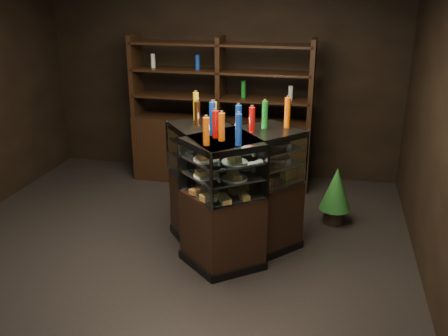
{
  "coord_description": "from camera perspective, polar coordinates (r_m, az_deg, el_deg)",
  "views": [
    {
      "loc": [
        1.57,
        -4.34,
        2.63
      ],
      "look_at": [
        0.58,
        0.03,
        0.97
      ],
      "focal_mm": 40.0,
      "sensor_mm": 36.0,
      "label": 1
    }
  ],
  "objects": [
    {
      "name": "ground",
      "position": [
        5.31,
        -6.32,
        -9.48
      ],
      "size": [
        5.0,
        5.0,
        0.0
      ],
      "primitive_type": "plane",
      "color": "black",
      "rests_on": "ground"
    },
    {
      "name": "room_shell",
      "position": [
        4.67,
        -7.25,
        11.68
      ],
      "size": [
        5.02,
        5.02,
        3.01
      ],
      "color": "black",
      "rests_on": "ground"
    },
    {
      "name": "display_case",
      "position": [
        5.1,
        0.55,
        -5.14
      ],
      "size": [
        1.51,
        1.3,
        1.29
      ],
      "rotation": [
        0.0,
        0.0,
        -0.03
      ],
      "color": "black",
      "rests_on": "ground"
    },
    {
      "name": "food_display",
      "position": [
        4.88,
        0.56,
        0.65
      ],
      "size": [
        1.14,
        0.96,
        0.41
      ],
      "color": "#DD944F",
      "rests_on": "display_case"
    },
    {
      "name": "bottles_top",
      "position": [
        4.76,
        0.59,
        5.68
      ],
      "size": [
        0.97,
        0.82,
        0.3
      ],
      "color": "black",
      "rests_on": "display_case"
    },
    {
      "name": "potted_conifer",
      "position": [
        5.84,
        12.7,
        -2.24
      ],
      "size": [
        0.36,
        0.36,
        0.77
      ],
      "rotation": [
        0.0,
        0.0,
        -0.41
      ],
      "color": "black",
      "rests_on": "ground"
    },
    {
      "name": "back_shelving",
      "position": [
        6.87,
        -0.4,
        3.17
      ],
      "size": [
        2.44,
        0.43,
        2.0
      ],
      "rotation": [
        0.0,
        0.0,
        -0.0
      ],
      "color": "black",
      "rests_on": "ground"
    }
  ]
}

